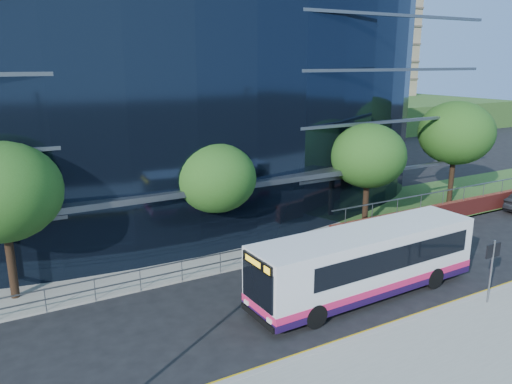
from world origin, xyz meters
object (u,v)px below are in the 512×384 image
tree_far_a (2,192)px  tree_dist_f (386,102)px  tree_far_b (216,178)px  tree_far_c (368,156)px  street_sign (492,258)px  city_bus (367,261)px  tree_dist_e (305,105)px  tree_far_d (456,133)px

tree_far_a → tree_dist_f: tree_far_a is taller
tree_far_b → tree_far_c: (10.00, -0.50, 0.33)m
street_sign → tree_dist_f: size_ratio=0.46×
tree_dist_f → city_bus: size_ratio=0.54×
street_sign → tree_dist_f: 56.25m
tree_far_c → tree_dist_e: 35.36m
tree_far_c → street_sign: bearing=-103.3°
street_sign → tree_far_b: (-7.50, 11.09, 2.06)m
city_bus → tree_dist_e: bearing=57.1°
tree_far_c → city_bus: 10.05m
tree_far_d → tree_dist_f: bearing=53.1°
tree_far_d → street_sign: bearing=-134.8°
tree_dist_e → street_sign: bearing=-115.1°
street_sign → tree_far_b: tree_far_b is taller
tree_dist_e → tree_far_c: bearing=-118.7°
tree_dist_e → city_bus: size_ratio=0.58×
tree_far_c → tree_far_d: tree_far_d is taller
city_bus → tree_far_b: bearing=113.9°
tree_far_b → tree_far_a: bearing=-177.1°
tree_far_a → tree_dist_e: (37.00, 31.00, -0.33)m
street_sign → tree_far_c: size_ratio=0.43×
tree_far_c → tree_dist_f: 46.67m
tree_far_b → tree_far_c: tree_far_c is taller
tree_far_c → tree_far_d: (9.00, 1.00, 0.65)m
tree_far_d → tree_far_a: bearing=-178.0°
tree_far_b → street_sign: bearing=-55.9°
street_sign → tree_dist_e: size_ratio=0.43×
tree_far_c → tree_dist_e: size_ratio=1.00×
street_sign → city_bus: (-3.82, 3.35, -0.55)m
tree_far_d → city_bus: tree_far_d is taller
tree_dist_f → city_bus: tree_dist_f is taller
tree_dist_e → city_bus: (-23.32, -38.23, -2.94)m
tree_dist_e → tree_far_d: bearing=-104.9°
tree_far_c → tree_far_d: 9.08m
tree_far_d → city_bus: 17.76m
tree_far_d → city_bus: bearing=-151.7°
tree_dist_e → city_bus: 44.88m
tree_dist_f → tree_far_a: bearing=-148.1°
tree_far_d → tree_dist_f: 40.01m
tree_dist_f → city_bus: bearing=-134.3°
tree_far_b → tree_dist_e: bearing=48.5°
street_sign → tree_far_b: 13.54m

